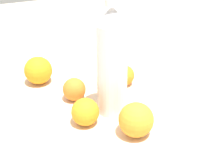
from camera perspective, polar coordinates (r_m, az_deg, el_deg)
ground_plane at (r=0.82m, az=1.58°, el=-5.54°), size 2.40×2.40×0.00m
water_bottle at (r=0.77m, az=0.00°, el=4.02°), size 0.08×0.08×0.30m
orange_1 at (r=0.94m, az=2.15°, el=1.57°), size 0.06×0.06×0.06m
orange_2 at (r=0.74m, az=4.59°, el=-6.38°), size 0.08×0.08×0.08m
orange_3 at (r=0.97m, az=-13.13°, el=2.39°), size 0.08×0.08×0.08m
orange_4 at (r=0.77m, az=-4.73°, el=-5.17°), size 0.07×0.07×0.07m
orange_5 at (r=0.88m, az=-6.81°, el=-0.96°), size 0.06×0.06×0.06m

